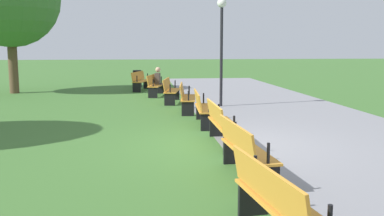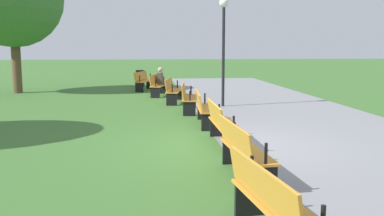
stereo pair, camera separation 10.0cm
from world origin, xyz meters
name	(u,v)px [view 1 (the left image)]	position (x,y,z in m)	size (l,w,h in m)	color
ground_plane	(224,145)	(0.00, 0.00, 0.00)	(120.00, 120.00, 0.00)	#3D6B2D
path_paving	(340,141)	(0.00, 2.59, 0.00)	(38.01, 5.38, 0.01)	gray
bench_0	(141,80)	(-11.67, -1.81, 0.47)	(1.88, 0.98, 0.89)	orange
bench_1	(155,85)	(-9.39, -1.18, 0.47)	(1.88, 0.89, 0.89)	orange
bench_2	(170,90)	(-7.07, -0.70, 0.47)	(1.87, 0.79, 0.89)	orange
bench_3	(186,97)	(-4.73, -0.35, 0.47)	(1.86, 0.68, 0.89)	orange
bench_4	(203,107)	(-2.37, -0.14, 0.47)	(1.84, 0.58, 0.89)	orange
bench_5	(221,123)	(0.00, -0.07, 0.47)	(1.82, 0.47, 0.89)	orange
bench_6	(244,149)	(2.37, -0.14, 0.47)	(1.84, 0.58, 0.89)	orange
bench_7	(277,203)	(4.73, -0.35, 0.47)	(1.86, 0.68, 0.89)	orange
person_seated	(160,80)	(-9.58, -0.99, 0.64)	(0.42, 0.57, 1.20)	#4C4238
lamp_post	(222,31)	(-5.89, 0.99, 2.60)	(0.32, 0.32, 3.69)	black
trash_bin	(137,79)	(-13.52, -1.99, 0.43)	(0.44, 0.44, 0.86)	black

